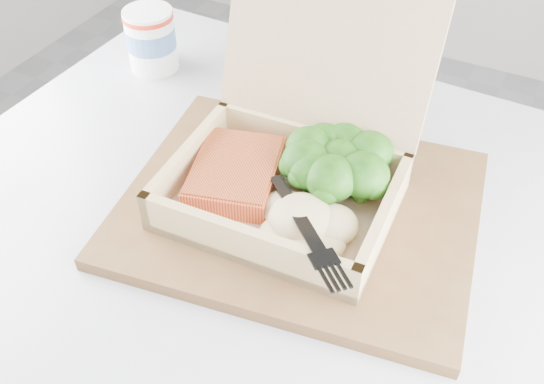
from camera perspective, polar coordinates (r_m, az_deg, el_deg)
The scene contains 9 objects.
cafe_table at distance 0.75m, azimuth -2.46°, elevation -13.46°, with size 0.76×0.76×0.71m.
serving_tray at distance 0.63m, azimuth 2.60°, elevation -1.46°, with size 0.35×0.28×0.02m, color brown.
takeout_container at distance 0.61m, azimuth 2.36°, elevation 4.27°, with size 0.23×0.24×0.20m.
salmon_fillet at distance 0.62m, azimuth -3.44°, elevation 1.79°, with size 0.08×0.11×0.02m, color #DF5C2B.
broccoli_pile at distance 0.62m, azimuth 6.28°, elevation 2.51°, with size 0.12×0.12×0.04m, color #2C7319, non-canonical shape.
mashed_potatoes at distance 0.57m, azimuth 2.71°, elevation -2.49°, with size 0.10×0.09×0.03m, color #CAB283.
plastic_fork at distance 0.57m, azimuth 1.54°, elevation -0.38°, with size 0.13×0.13×0.02m.
paper_cup at distance 0.84m, azimuth -11.32°, elevation 14.03°, with size 0.07×0.07×0.08m.
receipt at distance 0.75m, azimuth 8.39°, elevation 6.52°, with size 0.07×0.13×0.00m, color white.
Camera 1 is at (-0.35, 0.00, 1.15)m, focal length 40.00 mm.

